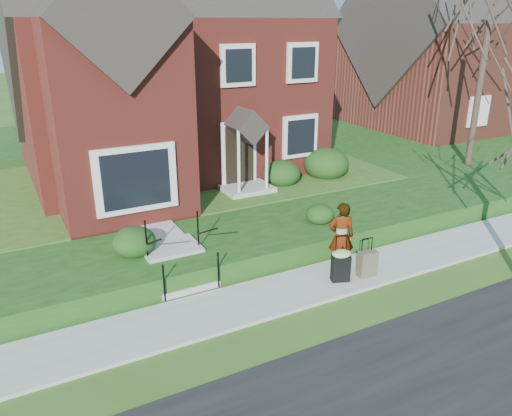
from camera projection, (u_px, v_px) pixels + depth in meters
ground at (305, 288)px, 11.78m from camera, size 120.00×120.00×0.00m
sidewalk at (305, 286)px, 11.77m from camera, size 60.00×1.60×0.08m
terrace at (247, 154)px, 22.44m from camera, size 44.00×20.00×0.60m
walkway at (140, 213)px, 14.59m from camera, size 1.20×6.00×0.06m
main_house at (157, 40)px, 17.78m from camera, size 10.40×10.20×9.40m
neighbour_house at (450, 34)px, 26.04m from camera, size 9.40×8.00×9.20m
front_steps at (177, 261)px, 12.04m from camera, size 1.40×2.02×1.50m
foundation_shrubs at (252, 181)px, 16.05m from camera, size 9.97×4.78×1.15m
woman at (341, 236)px, 12.21m from camera, size 0.76×0.65×1.76m
suitcase_black at (341, 264)px, 11.79m from camera, size 0.58×0.53×1.15m
suitcase_olive at (367, 264)px, 12.06m from camera, size 0.48×0.30×0.98m
tree_gap at (492, 5)px, 17.59m from camera, size 5.83×5.83×8.34m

